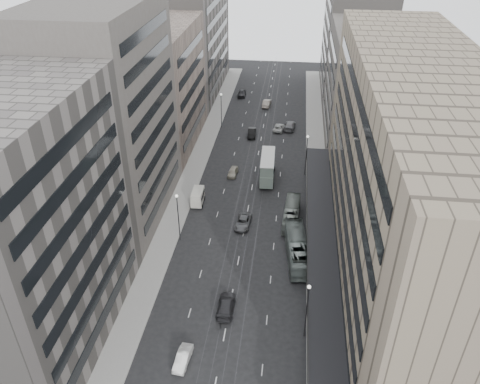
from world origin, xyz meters
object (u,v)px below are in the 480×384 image
at_px(bus_far, 291,213).
at_px(panel_van, 198,197).
at_px(sedan_2, 243,222).
at_px(sedan_1, 183,358).
at_px(pedestrian, 328,366).
at_px(double_decker, 267,167).
at_px(bus_near, 297,248).

distance_m(bus_far, panel_van, 16.67).
bearing_deg(sedan_2, bus_far, 21.78).
xyz_separation_m(sedan_1, pedestrian, (16.50, 0.50, 0.49)).
height_order(double_decker, sedan_1, double_decker).
height_order(bus_far, sedan_1, bus_far).
bearing_deg(bus_far, pedestrian, 102.99).
height_order(sedan_1, sedan_2, sedan_2).
xyz_separation_m(bus_far, panel_van, (-16.36, 3.18, 0.05)).
distance_m(double_decker, sedan_2, 15.89).
bearing_deg(sedan_2, sedan_1, -93.28).
bearing_deg(bus_near, double_decker, -81.94).
distance_m(bus_far, sedan_1, 31.96).
bearing_deg(bus_far, panel_van, -7.50).
distance_m(sedan_1, sedan_2, 27.63).
relative_size(bus_near, pedestrian, 5.98).
distance_m(bus_near, double_decker, 23.29).
relative_size(bus_far, pedestrian, 4.93).
distance_m(panel_van, pedestrian, 38.79).
height_order(bus_near, panel_van, bus_near).
relative_size(sedan_2, pedestrian, 2.44).
xyz_separation_m(bus_far, sedan_1, (-11.61, -29.77, -0.72)).
xyz_separation_m(sedan_1, sedan_2, (3.82, 27.37, 0.02)).
relative_size(bus_far, sedan_1, 2.46).
relative_size(double_decker, sedan_2, 1.83).
bearing_deg(bus_near, bus_far, -90.43).
bearing_deg(pedestrian, bus_near, -96.43).
xyz_separation_m(bus_near, pedestrian, (3.85, -19.88, -0.52)).
bearing_deg(panel_van, sedan_2, -35.04).
height_order(bus_near, sedan_1, bus_near).
bearing_deg(double_decker, bus_far, -71.02).
relative_size(bus_far, panel_van, 2.36).
relative_size(panel_van, pedestrian, 2.08).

